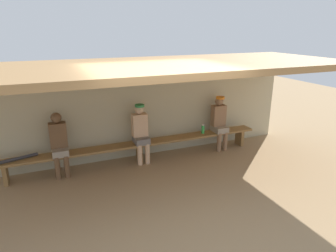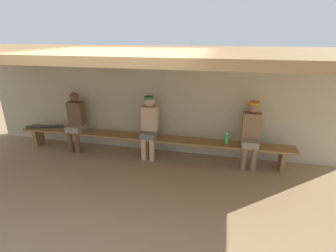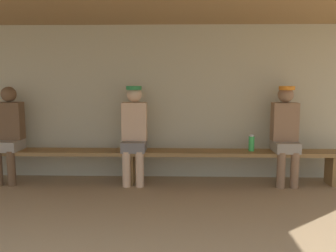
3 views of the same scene
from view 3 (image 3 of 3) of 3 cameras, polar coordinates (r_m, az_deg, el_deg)
name	(u,v)px [view 3 (image 3 of 3)]	position (r m, az deg, el deg)	size (l,w,h in m)	color
ground_plane	(112,228)	(3.83, -8.58, -15.14)	(24.00, 24.00, 0.00)	#9E7F59
back_wall	(134,102)	(5.52, -5.18, 3.69)	(8.00, 0.20, 2.20)	#B7AD8C
dugout_roof	(119,4)	(4.29, -7.49, 18.08)	(8.00, 2.80, 0.12)	#9E7547
bench	(131,156)	(5.18, -5.66, -4.54)	(6.00, 0.36, 0.46)	olive
player_leftmost	(285,131)	(5.28, 17.56, -0.66)	(0.34, 0.42, 1.34)	gray
player_shirtless_tan	(134,130)	(5.11, -5.20, -0.61)	(0.34, 0.42, 1.34)	slate
player_in_red	(9,131)	(5.59, -23.21, -0.66)	(0.34, 0.42, 1.34)	gray
water_bottle_clear	(251,143)	(5.22, 12.67, -2.60)	(0.08, 0.08, 0.22)	green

